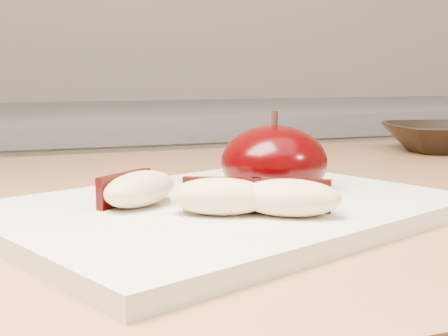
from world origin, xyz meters
name	(u,v)px	position (x,y,z in m)	size (l,w,h in m)	color
cutting_board	(224,210)	(-0.04, 0.41, 0.91)	(0.33, 0.24, 0.01)	silver
apple_half	(274,162)	(0.02, 0.44, 0.93)	(0.11, 0.11, 0.07)	black
apple_wedge_a	(138,189)	(-0.10, 0.41, 0.93)	(0.07, 0.07, 0.03)	#DABC8A
apple_wedge_b	(220,196)	(-0.05, 0.37, 0.93)	(0.08, 0.06, 0.03)	#DABC8A
apple_wedge_c	(290,197)	(-0.01, 0.35, 0.93)	(0.08, 0.06, 0.03)	#DABC8A
bowl	(443,137)	(0.39, 0.68, 0.92)	(0.16, 0.16, 0.04)	black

